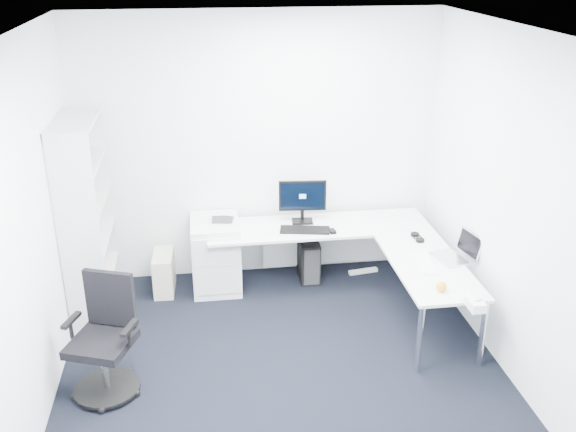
{
  "coord_description": "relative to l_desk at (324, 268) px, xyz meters",
  "views": [
    {
      "loc": [
        -0.58,
        -4.05,
        3.23
      ],
      "look_at": [
        0.15,
        1.05,
        1.05
      ],
      "focal_mm": 40.0,
      "sensor_mm": 36.0,
      "label": 1
    }
  ],
  "objects": [
    {
      "name": "black_pc_tower",
      "position": [
        -0.07,
        0.46,
        -0.11
      ],
      "size": [
        0.21,
        0.45,
        0.44
      ],
      "primitive_type": "cube",
      "rotation": [
        0.0,
        0.0,
        -0.03
      ],
      "color": "black",
      "rests_on": "ground"
    },
    {
      "name": "mouse",
      "position": [
        0.1,
        0.12,
        0.34
      ],
      "size": [
        0.07,
        0.1,
        0.03
      ],
      "primitive_type": "cube",
      "rotation": [
        0.0,
        0.0,
        0.14
      ],
      "color": "black",
      "rests_on": "l_desk"
    },
    {
      "name": "ceiling",
      "position": [
        -0.55,
        -1.4,
        2.38
      ],
      "size": [
        4.2,
        4.2,
        0.0
      ],
      "primitive_type": "plane",
      "color": "white"
    },
    {
      "name": "wall_right",
      "position": [
        1.25,
        -1.4,
        1.03
      ],
      "size": [
        0.02,
        4.2,
        2.7
      ],
      "primitive_type": "cube",
      "color": "white",
      "rests_on": "ground"
    },
    {
      "name": "black_keyboard",
      "position": [
        -0.16,
        0.19,
        0.34
      ],
      "size": [
        0.51,
        0.26,
        0.02
      ],
      "primitive_type": "cube",
      "rotation": [
        0.0,
        0.0,
        -0.2
      ],
      "color": "black",
      "rests_on": "l_desk"
    },
    {
      "name": "laptop",
      "position": [
        1.02,
        -0.59,
        0.44
      ],
      "size": [
        0.39,
        0.38,
        0.23
      ],
      "primitive_type": null,
      "rotation": [
        0.0,
        0.0,
        0.2
      ],
      "color": "silver",
      "rests_on": "l_desk"
    },
    {
      "name": "desk_phone",
      "position": [
        -0.94,
        0.39,
        0.39
      ],
      "size": [
        0.23,
        0.23,
        0.14
      ],
      "primitive_type": null,
      "rotation": [
        0.0,
        0.0,
        -0.17
      ],
      "color": "#2B2C2E",
      "rests_on": "l_desk"
    },
    {
      "name": "drawer_pedestal",
      "position": [
        -1.03,
        0.38,
        0.04
      ],
      "size": [
        0.47,
        0.59,
        0.73
      ],
      "primitive_type": "cube",
      "color": "silver",
      "rests_on": "ground"
    },
    {
      "name": "l_desk",
      "position": [
        0.0,
        0.0,
        0.0
      ],
      "size": [
        2.22,
        1.24,
        0.65
      ],
      "primitive_type": null,
      "color": "silver",
      "rests_on": "ground"
    },
    {
      "name": "wall_left",
      "position": [
        -2.35,
        -1.4,
        1.03
      ],
      "size": [
        0.02,
        4.2,
        2.7
      ],
      "primitive_type": "cube",
      "color": "white",
      "rests_on": "ground"
    },
    {
      "name": "orange_fruit",
      "position": [
        0.74,
        -1.13,
        0.37
      ],
      "size": [
        0.08,
        0.08,
        0.08
      ],
      "primitive_type": "sphere",
      "color": "#F6A015",
      "rests_on": "l_desk"
    },
    {
      "name": "task_chair",
      "position": [
        -1.95,
        -1.2,
        0.15
      ],
      "size": [
        0.69,
        0.69,
        0.95
      ],
      "primitive_type": null,
      "rotation": [
        0.0,
        0.0,
        -0.36
      ],
      "color": "black",
      "rests_on": "ground"
    },
    {
      "name": "tissue_box",
      "position": [
        0.9,
        -1.41,
        0.36
      ],
      "size": [
        0.11,
        0.21,
        0.07
      ],
      "primitive_type": "cube",
      "rotation": [
        0.0,
        0.0,
        0.01
      ],
      "color": "white",
      "rests_on": "l_desk"
    },
    {
      "name": "beige_pc_tower",
      "position": [
        -1.56,
        0.37,
        -0.12
      ],
      "size": [
        0.21,
        0.43,
        0.4
      ],
      "primitive_type": "cube",
      "rotation": [
        0.0,
        0.0,
        -0.04
      ],
      "color": "#B8B59C",
      "rests_on": "ground"
    },
    {
      "name": "power_strip",
      "position": [
        0.53,
        0.45,
        -0.31
      ],
      "size": [
        0.32,
        0.1,
        0.04
      ],
      "primitive_type": "cube",
      "rotation": [
        0.0,
        0.0,
        0.15
      ],
      "color": "white",
      "rests_on": "ground"
    },
    {
      "name": "headphones",
      "position": [
        0.88,
        -0.14,
        0.35
      ],
      "size": [
        0.13,
        0.2,
        0.05
      ],
      "primitive_type": null,
      "rotation": [
        0.0,
        0.0,
        0.06
      ],
      "color": "black",
      "rests_on": "l_desk"
    },
    {
      "name": "white_keyboard",
      "position": [
        0.78,
        -0.65,
        0.33
      ],
      "size": [
        0.18,
        0.44,
        0.01
      ],
      "primitive_type": "cube",
      "rotation": [
        0.0,
        0.0,
        -0.14
      ],
      "color": "white",
      "rests_on": "l_desk"
    },
    {
      "name": "monitor",
      "position": [
        -0.15,
        0.41,
        0.55
      ],
      "size": [
        0.48,
        0.19,
        0.45
      ],
      "primitive_type": null,
      "rotation": [
        0.0,
        0.0,
        -0.09
      ],
      "color": "black",
      "rests_on": "l_desk"
    },
    {
      "name": "wall_back",
      "position": [
        -0.55,
        0.7,
        1.03
      ],
      "size": [
        3.6,
        0.02,
        2.7
      ],
      "primitive_type": "cube",
      "color": "white",
      "rests_on": "ground"
    },
    {
      "name": "bookshelf",
      "position": [
        -2.17,
        0.05,
        0.62
      ],
      "size": [
        0.37,
        0.94,
        1.88
      ],
      "primitive_type": null,
      "color": "silver",
      "rests_on": "ground"
    },
    {
      "name": "ground",
      "position": [
        -0.55,
        -1.4,
        -0.32
      ],
      "size": [
        4.2,
        4.2,
        0.0
      ],
      "primitive_type": "plane",
      "color": "black"
    }
  ]
}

